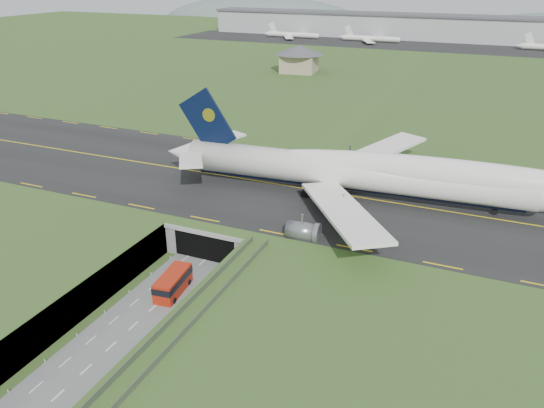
% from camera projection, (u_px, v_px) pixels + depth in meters
% --- Properties ---
extents(ground, '(900.00, 900.00, 0.00)m').
position_uv_depth(ground, '(181.00, 283.00, 88.39)').
color(ground, '#355120').
rests_on(ground, ground).
extents(airfield_deck, '(800.00, 800.00, 6.00)m').
position_uv_depth(airfield_deck, '(180.00, 267.00, 87.16)').
color(airfield_deck, gray).
rests_on(airfield_deck, ground).
extents(trench_road, '(12.00, 75.00, 0.20)m').
position_uv_depth(trench_road, '(155.00, 306.00, 82.05)').
color(trench_road, slate).
rests_on(trench_road, ground).
extents(taxiway, '(800.00, 44.00, 0.18)m').
position_uv_depth(taxiway, '(262.00, 182.00, 113.59)').
color(taxiway, black).
rests_on(taxiway, airfield_deck).
extents(tunnel_portal, '(17.00, 22.30, 6.00)m').
position_uv_depth(tunnel_portal, '(227.00, 224.00, 101.05)').
color(tunnel_portal, gray).
rests_on(tunnel_portal, ground).
extents(guideway, '(3.00, 53.00, 7.05)m').
position_uv_depth(guideway, '(171.00, 342.00, 66.21)').
color(guideway, '#A8A8A3').
rests_on(guideway, ground).
extents(jumbo_jet, '(96.49, 61.59, 20.42)m').
position_uv_depth(jumbo_jet, '(386.00, 175.00, 102.38)').
color(jumbo_jet, white).
rests_on(jumbo_jet, ground).
extents(shuttle_tram, '(4.14, 8.71, 3.40)m').
position_uv_depth(shuttle_tram, '(173.00, 283.00, 84.90)').
color(shuttle_tram, '#A91F0B').
rests_on(shuttle_tram, ground).
extents(service_building, '(23.73, 23.73, 11.60)m').
position_uv_depth(service_building, '(299.00, 56.00, 231.44)').
color(service_building, tan).
rests_on(service_building, ground).
extents(cargo_terminal, '(320.00, 67.00, 15.60)m').
position_uv_depth(cargo_terminal, '(435.00, 27.00, 333.95)').
color(cargo_terminal, '#B2B2B2').
rests_on(cargo_terminal, ground).
extents(distant_hills, '(700.00, 91.00, 60.00)m').
position_uv_depth(distant_hills, '(537.00, 39.00, 427.49)').
color(distant_hills, slate).
rests_on(distant_hills, ground).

